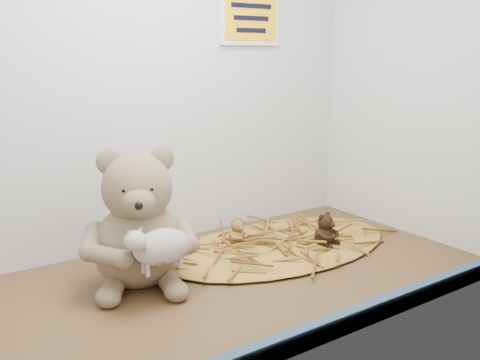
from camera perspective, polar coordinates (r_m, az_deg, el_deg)
alcove_shell at (r=109.61cm, az=-5.69°, el=12.66°), size 120.40×60.20×90.40cm
front_rail at (r=90.34cm, az=7.15°, el=-16.20°), size 119.28×2.20×3.60cm
straw_bed at (r=131.90cm, az=4.31°, el=-6.92°), size 61.02×35.43×1.18cm
main_teddy at (r=109.62cm, az=-10.79°, el=-3.87°), size 30.36×31.06×28.40cm
toy_lamb at (r=101.88cm, az=-8.37°, el=-7.06°), size 14.74×9.00×9.53cm
mini_teddy_tan at (r=130.65cm, az=-0.35°, el=-5.36°), size 5.78×6.01×6.24cm
mini_teddy_brown at (r=131.29cm, az=9.01°, el=-5.05°), size 7.98×8.23×7.89cm
wall_sign at (r=143.19cm, az=1.07°, el=16.87°), size 16.00×1.20×11.00cm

